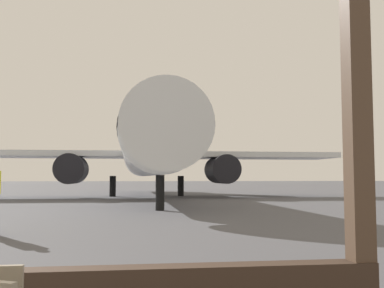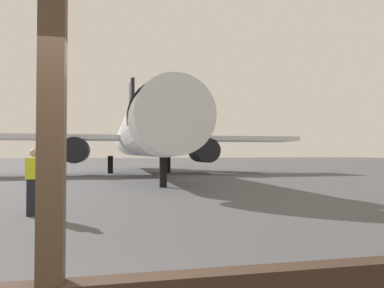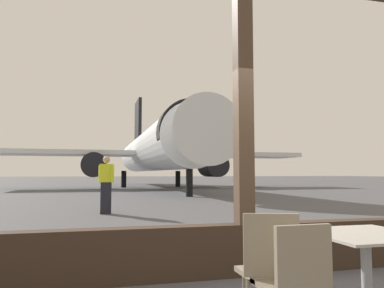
% 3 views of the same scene
% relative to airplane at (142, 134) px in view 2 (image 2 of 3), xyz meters
% --- Properties ---
extents(ground_plane, '(220.00, 220.00, 0.00)m').
position_rel_airplane_xyz_m(ground_plane, '(-3.01, 13.54, -3.16)').
color(ground_plane, '#4C4C51').
extents(window_frame, '(7.87, 0.24, 3.95)m').
position_rel_airplane_xyz_m(window_frame, '(-3.01, -26.46, -1.73)').
color(window_frame, '#38281E').
rests_on(window_frame, ground).
extents(airplane, '(26.14, 30.92, 9.90)m').
position_rel_airplane_xyz_m(airplane, '(0.00, 0.00, 0.00)').
color(airplane, silver).
rests_on(airplane, ground).
extents(ground_crew_worker, '(0.46, 0.40, 1.74)m').
position_rel_airplane_xyz_m(ground_crew_worker, '(-4.46, -19.16, -2.25)').
color(ground_crew_worker, black).
rests_on(ground_crew_worker, ground).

